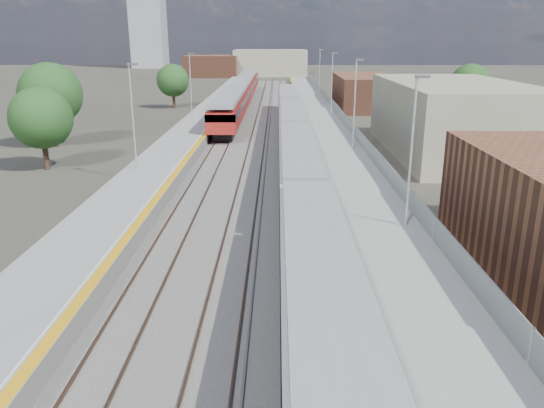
{
  "coord_description": "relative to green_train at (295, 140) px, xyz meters",
  "views": [
    {
      "loc": [
        0.08,
        -3.49,
        10.15
      ],
      "look_at": [
        -0.2,
        21.82,
        2.2
      ],
      "focal_mm": 35.0,
      "sensor_mm": 36.0,
      "label": 1
    }
  ],
  "objects": [
    {
      "name": "ground",
      "position": [
        -1.5,
        9.99,
        -2.08
      ],
      "size": [
        320.0,
        320.0,
        0.0
      ],
      "primitive_type": "plane",
      "color": "#47443A",
      "rests_on": "ground"
    },
    {
      "name": "ballast_bed",
      "position": [
        -3.75,
        12.49,
        -2.05
      ],
      "size": [
        10.5,
        155.0,
        0.06
      ],
      "primitive_type": "cube",
      "color": "#565451",
      "rests_on": "ground"
    },
    {
      "name": "tracks",
      "position": [
        -3.15,
        14.17,
        -1.97
      ],
      "size": [
        8.96,
        160.0,
        0.17
      ],
      "color": "#4C3323",
      "rests_on": "ground"
    },
    {
      "name": "platform_right",
      "position": [
        3.78,
        12.48,
        -1.54
      ],
      "size": [
        4.7,
        155.0,
        8.52
      ],
      "color": "slate",
      "rests_on": "ground"
    },
    {
      "name": "platform_left",
      "position": [
        -10.55,
        12.48,
        -1.56
      ],
      "size": [
        4.3,
        155.0,
        8.52
      ],
      "color": "slate",
      "rests_on": "ground"
    },
    {
      "name": "buildings",
      "position": [
        -19.62,
        98.59,
        8.63
      ],
      "size": [
        72.0,
        185.5,
        40.0
      ],
      "color": "brown",
      "rests_on": "ground"
    },
    {
      "name": "green_train",
      "position": [
        0.0,
        0.0,
        0.0
      ],
      "size": [
        2.68,
        74.71,
        2.95
      ],
      "color": "black",
      "rests_on": "ground"
    },
    {
      "name": "red_train",
      "position": [
        -7.0,
        38.38,
        0.18
      ],
      "size": [
        3.03,
        61.37,
        3.82
      ],
      "color": "black",
      "rests_on": "ground"
    },
    {
      "name": "tree_a",
      "position": [
        -20.03,
        -2.04,
        2.07
      ],
      "size": [
        4.86,
        4.86,
        6.58
      ],
      "color": "#382619",
      "rests_on": "ground"
    },
    {
      "name": "tree_b",
      "position": [
        -23.02,
        7.32,
        2.97
      ],
      "size": [
        5.91,
        5.91,
        8.01
      ],
      "color": "#382619",
      "rests_on": "ground"
    },
    {
      "name": "tree_c",
      "position": [
        -17.08,
        37.04,
        2.02
      ],
      "size": [
        4.8,
        4.8,
        6.51
      ],
      "color": "#382619",
      "rests_on": "ground"
    },
    {
      "name": "tree_d",
      "position": [
        23.47,
        26.82,
        2.34
      ],
      "size": [
        5.18,
        5.18,
        7.02
      ],
      "color": "#382619",
      "rests_on": "ground"
    }
  ]
}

